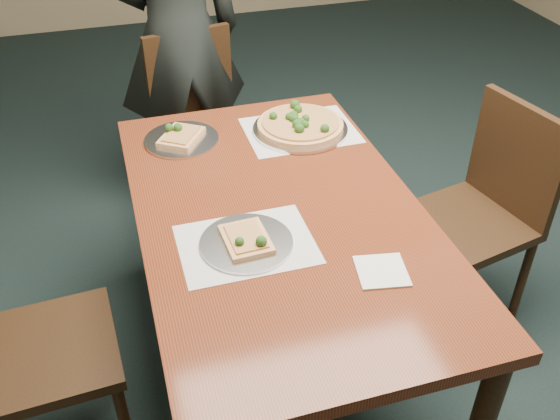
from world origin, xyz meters
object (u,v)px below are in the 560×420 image
object	(u,v)px
chair_far	(201,118)
slice_plate_far	(181,138)
dining_table	(280,232)
pizza_pan	(300,125)
diner	(178,35)
chair_right	(486,204)
chair_left	(15,345)
slice_plate_near	(247,241)

from	to	relation	value
chair_far	slice_plate_far	bearing A→B (deg)	-116.59
dining_table	chair_far	xyz separation A→B (m)	(-0.06, 1.13, -0.14)
chair_far	pizza_pan	bearing A→B (deg)	-77.26
diner	slice_plate_far	distance (m)	0.78
slice_plate_far	dining_table	bearing A→B (deg)	-66.50
chair_far	diner	world-z (taller)	diner
chair_far	chair_right	xyz separation A→B (m)	(0.93, -1.02, 0.00)
chair_left	chair_right	world-z (taller)	same
dining_table	diner	world-z (taller)	diner
chair_right	diner	xyz separation A→B (m)	(-0.98, 1.18, 0.36)
chair_far	chair_left	world-z (taller)	same
chair_left	chair_right	xyz separation A→B (m)	(1.73, 0.23, 0.00)
diner	slice_plate_far	xyz separation A→B (m)	(-0.12, -0.76, -0.11)
slice_plate_far	chair_left	bearing A→B (deg)	-134.07
diner	chair_right	bearing A→B (deg)	123.04
slice_plate_near	diner	bearing A→B (deg)	88.60
dining_table	pizza_pan	size ratio (longest dim) A/B	4.08
chair_left	diner	bearing A→B (deg)	-31.57
chair_right	diner	distance (m)	1.58
chair_right	slice_plate_far	distance (m)	1.21
chair_far	diner	bearing A→B (deg)	97.07
chair_left	slice_plate_far	bearing A→B (deg)	-47.66
chair_left	chair_right	size ratio (longest dim) A/B	1.00
dining_table	diner	xyz separation A→B (m)	(-0.11, 1.29, 0.22)
slice_plate_far	chair_far	bearing A→B (deg)	73.95
slice_plate_near	slice_plate_far	distance (m)	0.68
chair_left	slice_plate_near	size ratio (longest dim) A/B	3.25
diner	chair_left	bearing A→B (deg)	55.34
slice_plate_near	slice_plate_far	xyz separation A→B (m)	(-0.09, 0.67, -0.00)
pizza_pan	diner	bearing A→B (deg)	112.19
chair_far	diner	size ratio (longest dim) A/B	0.52
diner	slice_plate_near	xyz separation A→B (m)	(-0.04, -1.43, -0.11)
chair_far	chair_left	xyz separation A→B (m)	(-0.80, -1.25, 0.00)
dining_table	slice_plate_far	distance (m)	0.59
chair_right	slice_plate_far	bearing A→B (deg)	-122.92
dining_table	slice_plate_near	bearing A→B (deg)	-136.13
pizza_pan	chair_right	bearing A→B (deg)	-29.34
pizza_pan	slice_plate_near	distance (m)	0.72
chair_left	slice_plate_near	world-z (taller)	chair_left
dining_table	diner	size ratio (longest dim) A/B	0.86
chair_right	slice_plate_far	world-z (taller)	chair_right
diner	slice_plate_near	bearing A→B (deg)	81.92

